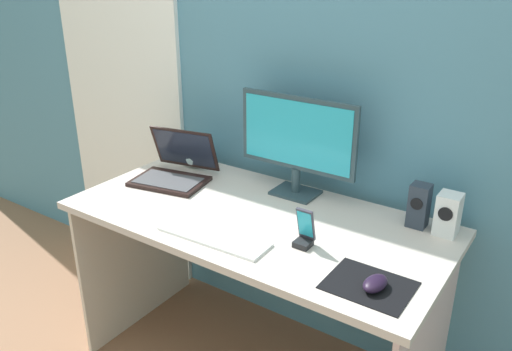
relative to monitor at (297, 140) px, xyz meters
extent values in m
cube|color=teal|center=(-0.03, 0.16, 0.26)|extent=(6.00, 0.04, 2.50)
cube|color=white|center=(-1.13, 0.13, 0.02)|extent=(0.82, 0.02, 2.02)
cube|color=beige|center=(-0.03, -0.25, -0.25)|extent=(1.43, 0.70, 0.03)
cube|color=beige|center=(-0.70, -0.25, -0.62)|extent=(0.02, 0.66, 0.73)
cube|color=#2A3F48|center=(0.00, 0.00, -0.23)|extent=(0.18, 0.14, 0.01)
cylinder|color=#2A3F48|center=(0.00, 0.00, -0.17)|extent=(0.04, 0.04, 0.10)
cube|color=#2A3F48|center=(0.00, 0.00, 0.03)|extent=(0.51, 0.02, 0.30)
cube|color=#26A5BF|center=(0.00, -0.01, 0.03)|extent=(0.47, 0.00, 0.26)
cube|color=white|center=(0.60, 0.01, -0.16)|extent=(0.08, 0.08, 0.15)
cylinder|color=black|center=(0.60, -0.03, -0.14)|extent=(0.05, 0.00, 0.05)
cube|color=#29323F|center=(0.50, 0.01, -0.15)|extent=(0.07, 0.06, 0.16)
cylinder|color=black|center=(0.50, -0.02, -0.13)|extent=(0.04, 0.00, 0.04)
cube|color=black|center=(-0.50, -0.21, -0.22)|extent=(0.34, 0.27, 0.02)
cube|color=#47474C|center=(-0.50, -0.22, -0.21)|extent=(0.30, 0.20, 0.00)
cube|color=black|center=(-0.53, -0.07, -0.12)|extent=(0.32, 0.13, 0.19)
cube|color=#1E2333|center=(-0.53, -0.08, -0.12)|extent=(0.29, 0.11, 0.17)
sphere|color=silver|center=(-0.54, 0.01, -0.16)|extent=(0.14, 0.14, 0.14)
cube|color=white|center=(-0.05, -0.47, -0.23)|extent=(0.41, 0.14, 0.01)
cube|color=black|center=(0.51, -0.44, -0.23)|extent=(0.25, 0.20, 0.00)
ellipsoid|color=black|center=(0.53, -0.45, -0.21)|extent=(0.07, 0.11, 0.04)
cube|color=black|center=(0.23, -0.35, -0.22)|extent=(0.06, 0.05, 0.02)
cube|color=#363442|center=(0.23, -0.33, -0.15)|extent=(0.06, 0.04, 0.12)
cube|color=#26A5BF|center=(0.23, -0.34, -0.15)|extent=(0.05, 0.03, 0.10)
camera|label=1|loc=(0.96, -1.70, 0.67)|focal=36.64mm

